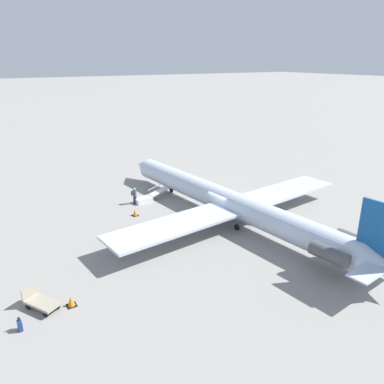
{
  "coord_description": "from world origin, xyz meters",
  "views": [
    {
      "loc": [
        -26.39,
        19.97,
        14.39
      ],
      "look_at": [
        4.04,
        1.16,
        1.59
      ],
      "focal_mm": 35.0,
      "sensor_mm": 36.0,
      "label": 1
    }
  ],
  "objects_px": {
    "luggage_cart": "(41,302)",
    "boarding_stairs": "(146,198)",
    "suitcase": "(20,325)",
    "airplane_main": "(232,203)",
    "passenger": "(134,195)"
  },
  "relations": [
    {
      "from": "boarding_stairs",
      "to": "luggage_cart",
      "type": "relative_size",
      "value": 1.67
    },
    {
      "from": "airplane_main",
      "to": "luggage_cart",
      "type": "distance_m",
      "value": 18.42
    },
    {
      "from": "passenger",
      "to": "luggage_cart",
      "type": "distance_m",
      "value": 17.75
    },
    {
      "from": "boarding_stairs",
      "to": "passenger",
      "type": "distance_m",
      "value": 1.49
    },
    {
      "from": "boarding_stairs",
      "to": "airplane_main",
      "type": "bearing_deg",
      "value": -68.16
    },
    {
      "from": "suitcase",
      "to": "airplane_main",
      "type": "bearing_deg",
      "value": -73.06
    },
    {
      "from": "luggage_cart",
      "to": "boarding_stairs",
      "type": "bearing_deg",
      "value": -74.8
    },
    {
      "from": "passenger",
      "to": "luggage_cart",
      "type": "xyz_separation_m",
      "value": [
        -13.17,
        11.89,
        -0.54
      ]
    },
    {
      "from": "boarding_stairs",
      "to": "passenger",
      "type": "xyz_separation_m",
      "value": [
        0.02,
        1.34,
        0.65
      ]
    },
    {
      "from": "airplane_main",
      "to": "suitcase",
      "type": "distance_m",
      "value": 20.16
    },
    {
      "from": "airplane_main",
      "to": "luggage_cart",
      "type": "relative_size",
      "value": 13.47
    },
    {
      "from": "luggage_cart",
      "to": "suitcase",
      "type": "bearing_deg",
      "value": 106.71
    },
    {
      "from": "airplane_main",
      "to": "passenger",
      "type": "bearing_deg",
      "value": 28.23
    },
    {
      "from": "boarding_stairs",
      "to": "passenger",
      "type": "relative_size",
      "value": 2.35
    },
    {
      "from": "boarding_stairs",
      "to": "luggage_cart",
      "type": "xyz_separation_m",
      "value": [
        -13.15,
        13.24,
        0.1
      ]
    }
  ]
}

